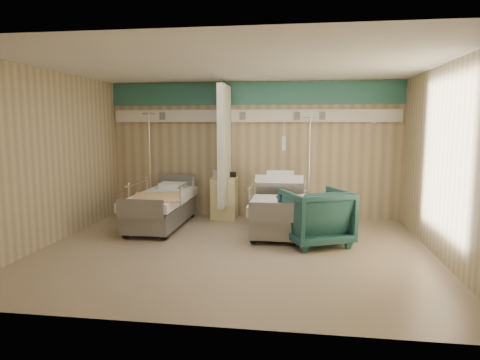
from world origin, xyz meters
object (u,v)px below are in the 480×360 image
bed_left (161,210)px  iv_stand_left (151,196)px  bedside_cabinet (224,198)px  iv_stand_right (308,201)px  bed_right (278,214)px  visitor_armchair (316,217)px

bed_left → iv_stand_left: (-0.48, 0.76, 0.13)m
bedside_cabinet → iv_stand_right: (1.71, -0.09, 0.00)m
bed_right → bed_left: (-2.20, 0.00, 0.00)m
bed_right → iv_stand_left: size_ratio=1.00×
bed_left → visitor_armchair: (2.85, -0.75, 0.14)m
visitor_armchair → iv_stand_right: size_ratio=0.48×
bed_left → bedside_cabinet: bedside_cabinet is taller
bedside_cabinet → iv_stand_left: size_ratio=0.39×
bed_left → iv_stand_right: 2.87m
bedside_cabinet → iv_stand_left: 1.54m
visitor_armchair → iv_stand_right: 1.56m
iv_stand_right → iv_stand_left: size_ratio=0.97×
bed_right → iv_stand_right: size_ratio=1.03×
bed_right → visitor_armchair: visitor_armchair is taller
iv_stand_right → iv_stand_left: iv_stand_left is taller
bedside_cabinet → bed_left: bearing=-139.4°
bed_right → bedside_cabinet: 1.46m
bed_right → iv_stand_left: iv_stand_left is taller
bed_left → iv_stand_left: size_ratio=1.00×
bed_right → visitor_armchair: bearing=-49.1°
visitor_armchair → iv_stand_left: (-3.33, 1.51, -0.01)m
bed_left → visitor_armchair: 2.95m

